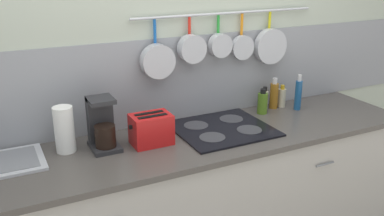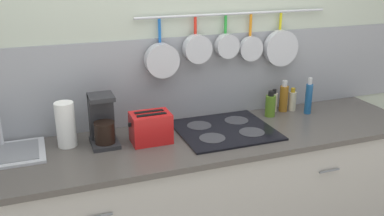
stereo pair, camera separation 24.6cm
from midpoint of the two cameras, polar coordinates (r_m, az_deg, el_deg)
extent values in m
cube|color=#B2BCA8|center=(2.76, 1.29, 6.69)|extent=(7.20, 0.06, 2.60)
cube|color=gray|center=(2.79, 1.30, 4.01)|extent=(7.20, 0.07, 0.55)
cylinder|color=#B7BABF|center=(2.81, 8.40, 12.31)|extent=(1.32, 0.02, 0.02)
cylinder|color=#1959B2|center=(2.62, -1.63, 10.25)|extent=(0.02, 0.02, 0.14)
cylinder|color=#B7BABF|center=(2.62, -1.35, 6.33)|extent=(0.21, 0.07, 0.21)
cylinder|color=red|center=(2.70, 3.11, 10.92)|extent=(0.02, 0.02, 0.10)
cylinder|color=#B7BABF|center=(2.69, 3.35, 7.84)|extent=(0.18, 0.07, 0.18)
cylinder|color=green|center=(2.79, 7.08, 10.98)|extent=(0.02, 0.02, 0.11)
cylinder|color=#B7BABF|center=(2.78, 7.25, 8.16)|extent=(0.15, 0.06, 0.15)
cylinder|color=orange|center=(2.87, 10.31, 10.80)|extent=(0.02, 0.02, 0.14)
cylinder|color=#B7BABF|center=(2.88, 10.31, 7.76)|extent=(0.16, 0.04, 0.16)
cylinder|color=gold|center=(2.99, 14.10, 11.14)|extent=(0.02, 0.02, 0.11)
cylinder|color=#B7BABF|center=(3.00, 14.10, 7.73)|extent=(0.24, 0.05, 0.24)
cube|color=#B7B2A8|center=(2.78, 4.04, -12.81)|extent=(2.74, 0.62, 0.86)
cylinder|color=slate|center=(2.19, -9.15, -14.18)|extent=(0.14, 0.01, 0.01)
cylinder|color=slate|center=(2.75, 20.35, -7.93)|extent=(0.14, 0.01, 0.01)
cube|color=#4C4742|center=(2.57, 4.28, -4.36)|extent=(2.78, 0.66, 0.03)
cube|color=#B7BABF|center=(2.49, -21.57, -5.93)|extent=(0.46, 0.34, 0.01)
cube|color=slate|center=(2.49, -21.59, -5.73)|extent=(0.39, 0.27, 0.00)
cylinder|color=white|center=(2.47, -13.79, -2.19)|extent=(0.11, 0.11, 0.26)
cube|color=#262628|center=(2.48, -8.79, -4.65)|extent=(0.15, 0.20, 0.02)
cube|color=#262628|center=(2.49, -9.26, -1.26)|extent=(0.14, 0.07, 0.29)
cylinder|color=black|center=(2.43, -8.76, -3.30)|extent=(0.12, 0.12, 0.12)
cube|color=#262628|center=(2.41, -9.21, 1.38)|extent=(0.14, 0.15, 0.02)
cube|color=red|center=(2.47, -2.69, -2.69)|extent=(0.23, 0.16, 0.18)
cube|color=black|center=(2.41, -2.52, -0.94)|extent=(0.17, 0.03, 0.00)
cube|color=black|center=(2.46, -2.92, -0.52)|extent=(0.17, 0.03, 0.00)
cube|color=black|center=(2.42, -5.45, -2.29)|extent=(0.02, 0.02, 0.02)
cube|color=black|center=(2.67, 7.06, -2.96)|extent=(0.58, 0.53, 0.01)
cylinder|color=#38383D|center=(2.52, 5.52, -4.06)|extent=(0.15, 0.15, 0.00)
cylinder|color=#38383D|center=(2.64, 10.64, -3.23)|extent=(0.15, 0.15, 0.00)
cylinder|color=#38383D|center=(2.70, 3.58, -2.39)|extent=(0.15, 0.15, 0.00)
cylinder|color=#38383D|center=(2.81, 8.45, -1.68)|extent=(0.15, 0.15, 0.00)
cylinder|color=#4C721E|center=(2.95, 12.77, 0.23)|extent=(0.07, 0.07, 0.14)
cylinder|color=black|center=(2.92, 12.90, 1.85)|extent=(0.04, 0.04, 0.03)
cylinder|color=#BFB799|center=(3.04, 13.14, 0.70)|extent=(0.05, 0.05, 0.13)
cylinder|color=black|center=(3.02, 13.26, 2.14)|extent=(0.03, 0.03, 0.03)
cylinder|color=#8C5919|center=(3.06, 14.40, 1.17)|extent=(0.06, 0.06, 0.18)
cylinder|color=beige|center=(3.03, 14.57, 3.15)|extent=(0.03, 0.03, 0.04)
cylinder|color=#BFB799|center=(3.10, 15.45, 0.86)|extent=(0.05, 0.05, 0.13)
cylinder|color=#B28C19|center=(3.08, 15.59, 2.28)|extent=(0.03, 0.03, 0.03)
cylinder|color=navy|center=(3.05, 17.53, 1.12)|extent=(0.05, 0.05, 0.21)
cylinder|color=beige|center=(3.02, 17.77, 3.41)|extent=(0.03, 0.03, 0.05)
camera|label=1|loc=(0.12, -87.14, 1.01)|focal=40.00mm
camera|label=2|loc=(0.12, 92.86, -1.01)|focal=40.00mm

